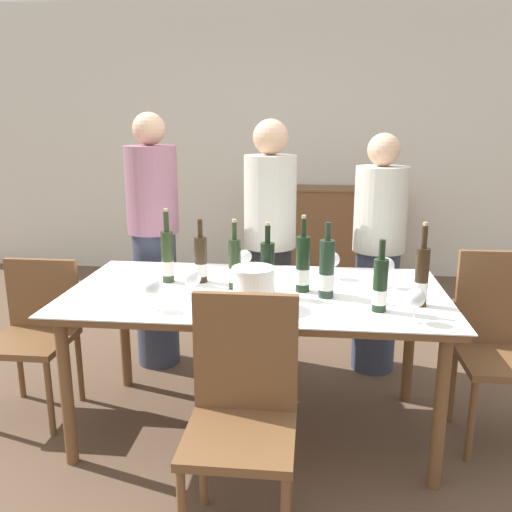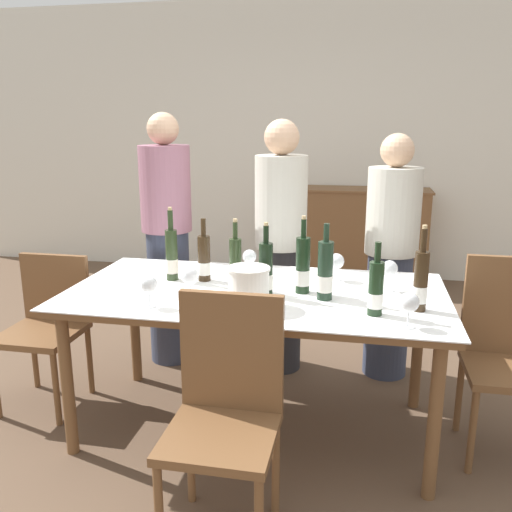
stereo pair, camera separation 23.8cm
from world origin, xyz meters
name	(u,v)px [view 2 (the right image)]	position (x,y,z in m)	size (l,w,h in m)	color
ground_plane	(256,427)	(0.00, 0.00, 0.00)	(12.00, 12.00, 0.00)	brown
back_wall	(316,142)	(0.00, 3.17, 1.40)	(8.00, 0.10, 2.80)	silver
sideboard_cabinet	(359,236)	(0.49, 2.88, 0.48)	(1.35, 0.46, 0.96)	brown
dining_table	(256,303)	(0.00, 0.00, 0.71)	(1.90, 0.99, 0.78)	brown
ice_bucket	(249,286)	(0.01, -0.24, 0.88)	(0.20, 0.20, 0.19)	white
wine_bottle_0	(376,289)	(0.59, -0.24, 0.90)	(0.07, 0.07, 0.33)	black
wine_bottle_1	(303,267)	(0.23, 0.01, 0.91)	(0.07, 0.07, 0.39)	black
wine_bottle_2	(266,271)	(0.06, -0.08, 0.91)	(0.07, 0.07, 0.37)	black
wine_bottle_3	(172,255)	(-0.48, 0.10, 0.91)	(0.07, 0.07, 0.40)	#28381E
wine_bottle_4	(204,259)	(-0.31, 0.12, 0.90)	(0.07, 0.07, 0.34)	#332314
wine_bottle_5	(235,264)	(-0.11, 0.03, 0.90)	(0.06, 0.06, 0.36)	#28381E
wine_bottle_6	(421,282)	(0.78, -0.15, 0.91)	(0.06, 0.06, 0.39)	#332314
wine_bottle_7	(325,272)	(0.35, -0.07, 0.91)	(0.08, 0.08, 0.37)	#1E3323
wine_glass_0	(250,257)	(-0.09, 0.27, 0.88)	(0.08, 0.08, 0.15)	white
wine_glass_1	(336,262)	(0.39, 0.26, 0.88)	(0.08, 0.08, 0.15)	white
wine_glass_2	(409,303)	(0.72, -0.37, 0.88)	(0.08, 0.08, 0.15)	white
wine_glass_3	(149,285)	(-0.43, -0.34, 0.88)	(0.08, 0.08, 0.15)	white
wine_glass_4	(389,269)	(0.66, 0.12, 0.89)	(0.08, 0.08, 0.16)	white
wine_glass_5	(190,277)	(-0.28, -0.20, 0.89)	(0.09, 0.09, 0.16)	white
chair_right_end	(508,345)	(1.25, 0.09, 0.55)	(0.42, 0.42, 0.97)	brown
chair_left_end	(48,319)	(-1.25, 0.08, 0.50)	(0.42, 0.42, 0.86)	brown
chair_near_front	(226,402)	(0.02, -0.72, 0.55)	(0.42, 0.42, 0.96)	brown
person_host	(167,241)	(-0.75, 0.75, 0.84)	(0.33, 0.33, 1.67)	#383F56
person_guest_left	(281,249)	(0.01, 0.77, 0.82)	(0.33, 0.33, 1.63)	#2D2D33
person_guest_right	(391,259)	(0.70, 0.82, 0.77)	(0.33, 0.33, 1.54)	#383F56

